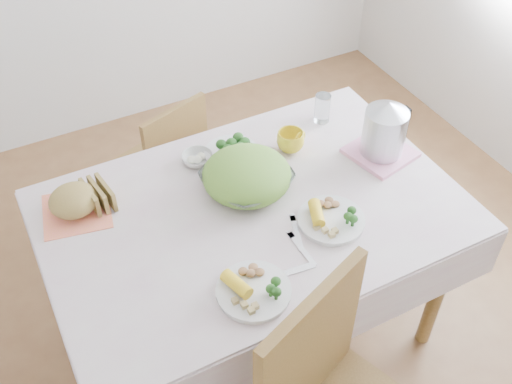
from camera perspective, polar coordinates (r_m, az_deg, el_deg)
name	(u,v)px	position (r m, az deg, el deg)	size (l,w,h in m)	color
floor	(254,328)	(2.77, -0.18, -12.79)	(3.60, 3.60, 0.00)	brown
dining_table	(254,275)	(2.46, -0.20, -7.95)	(1.40, 0.90, 0.75)	brown
tablecloth	(254,210)	(2.18, -0.22, -1.71)	(1.50, 1.00, 0.01)	beige
chair_far	(157,153)	(2.91, -9.38, 3.65)	(0.36, 0.36, 0.81)	brown
salad_bowl	(247,180)	(2.23, -0.88, 1.11)	(0.31, 0.31, 0.08)	white
dinner_plate_left	(254,291)	(1.92, -0.23, -9.42)	(0.24, 0.24, 0.02)	white
dinner_plate_right	(331,220)	(2.14, 7.16, -2.65)	(0.24, 0.24, 0.02)	white
broccoli_plate	(232,153)	(2.39, -2.33, 3.71)	(0.22, 0.22, 0.02)	beige
napkin	(77,211)	(2.26, -16.70, -1.75)	(0.24, 0.24, 0.00)	#FF7F5B
bread_loaf	(73,200)	(2.22, -16.99, -0.74)	(0.18, 0.17, 0.11)	olive
fruit_bowl	(197,159)	(2.36, -5.61, 3.17)	(0.12, 0.12, 0.04)	white
yellow_mug	(290,141)	(2.40, 3.30, 4.86)	(0.11, 0.11, 0.09)	yellow
glass_tumbler	(322,108)	(2.55, 6.34, 7.97)	(0.07, 0.07, 0.13)	white
pink_tray	(380,153)	(2.45, 11.75, 3.68)	(0.23, 0.23, 0.02)	pink
electric_kettle	(384,130)	(2.38, 12.13, 5.77)	(0.17, 0.17, 0.23)	#B2B5BA
fork_left	(302,249)	(2.05, 4.37, -5.41)	(0.02, 0.17, 0.00)	silver
fork_right	(297,233)	(2.09, 3.91, -3.91)	(0.02, 0.17, 0.00)	silver
knife	(285,274)	(1.97, 2.74, -7.79)	(0.02, 0.22, 0.00)	silver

